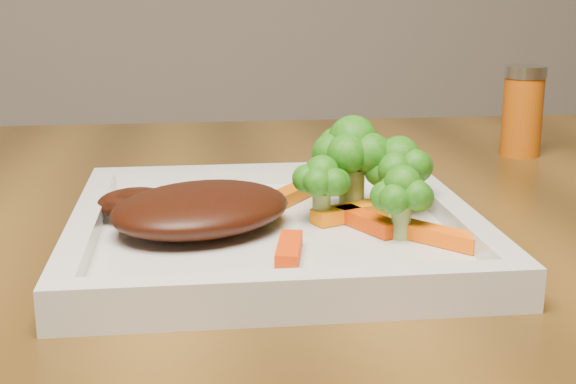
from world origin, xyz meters
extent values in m
cube|color=silver|center=(-0.22, 0.13, 0.76)|extent=(0.27, 0.27, 0.01)
ellipsoid|color=#381308|center=(-0.27, 0.13, 0.78)|extent=(0.16, 0.15, 0.03)
cube|color=#FF5C04|center=(-0.12, 0.09, 0.77)|extent=(0.05, 0.05, 0.01)
cube|color=#E23603|center=(-0.22, 0.07, 0.77)|extent=(0.02, 0.05, 0.01)
cube|color=orange|center=(-0.12, 0.17, 0.77)|extent=(0.05, 0.04, 0.01)
cube|color=#C85903|center=(-0.20, 0.20, 0.77)|extent=(0.05, 0.05, 0.01)
cube|color=#D63C03|center=(-0.16, 0.12, 0.77)|extent=(0.04, 0.06, 0.01)
cube|color=orange|center=(-0.17, 0.15, 0.77)|extent=(0.06, 0.04, 0.01)
cylinder|color=#B34E09|center=(0.06, 0.39, 0.80)|extent=(0.04, 0.04, 0.09)
camera|label=1|loc=(-0.27, -0.39, 0.93)|focal=50.00mm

